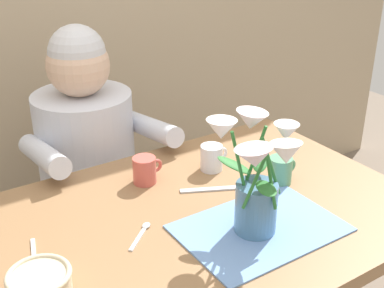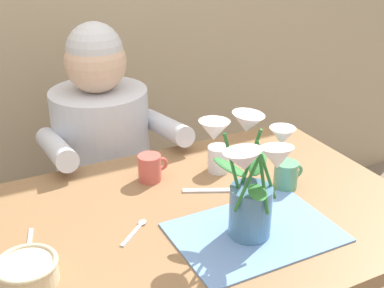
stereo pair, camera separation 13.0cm
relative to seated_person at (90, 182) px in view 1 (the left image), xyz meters
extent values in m
cube|color=olive|center=(0.05, -0.62, 0.16)|extent=(1.20, 0.80, 0.04)
cylinder|color=olive|center=(0.59, -0.28, -0.21)|extent=(0.06, 0.06, 0.70)
cylinder|color=#4C4C56|center=(0.00, 0.00, -0.36)|extent=(0.30, 0.30, 0.40)
cylinder|color=silver|center=(0.00, 0.00, 0.09)|extent=(0.34, 0.34, 0.50)
sphere|color=#DBB293|center=(0.00, 0.00, 0.44)|extent=(0.21, 0.21, 0.21)
sphere|color=silver|center=(0.00, 0.00, 0.48)|extent=(0.19, 0.19, 0.19)
cylinder|color=silver|center=(-0.19, -0.14, 0.22)|extent=(0.07, 0.33, 0.12)
cylinder|color=silver|center=(0.19, -0.14, 0.22)|extent=(0.07, 0.33, 0.12)
cube|color=#6B93D1|center=(0.15, -0.76, 0.18)|extent=(0.40, 0.28, 0.00)
cylinder|color=teal|center=(0.14, -0.76, 0.24)|extent=(0.10, 0.10, 0.13)
cylinder|color=#2D7533|center=(0.17, -0.77, 0.35)|extent=(0.06, 0.02, 0.16)
cone|color=white|center=(0.20, -0.77, 0.44)|extent=(0.07, 0.07, 0.04)
sphere|color=#E5D14C|center=(0.20, -0.77, 0.44)|extent=(0.02, 0.02, 0.02)
cylinder|color=#2D7533|center=(0.14, -0.74, 0.37)|extent=(0.04, 0.04, 0.19)
cone|color=silver|center=(0.14, -0.72, 0.46)|extent=(0.11, 0.11, 0.05)
sphere|color=#E5D14C|center=(0.14, -0.72, 0.46)|extent=(0.02, 0.02, 0.02)
cylinder|color=#2D7533|center=(0.09, -0.74, 0.37)|extent=(0.06, 0.01, 0.19)
cone|color=white|center=(0.05, -0.72, 0.46)|extent=(0.10, 0.10, 0.05)
sphere|color=#E5D14C|center=(0.05, -0.72, 0.47)|extent=(0.02, 0.02, 0.02)
cylinder|color=#2D7533|center=(0.10, -0.79, 0.35)|extent=(0.06, 0.03, 0.15)
cone|color=silver|center=(0.07, -0.82, 0.43)|extent=(0.12, 0.12, 0.06)
sphere|color=#E5D14C|center=(0.07, -0.82, 0.43)|extent=(0.02, 0.02, 0.02)
cylinder|color=#2D7533|center=(0.14, -0.80, 0.35)|extent=(0.01, 0.05, 0.15)
cone|color=white|center=(0.14, -0.84, 0.43)|extent=(0.08, 0.09, 0.06)
sphere|color=#E5D14C|center=(0.14, -0.84, 0.43)|extent=(0.02, 0.02, 0.02)
ellipsoid|color=#2D7533|center=(0.10, -0.71, 0.35)|extent=(0.08, 0.10, 0.04)
ellipsoid|color=#2D7533|center=(0.11, -0.81, 0.34)|extent=(0.07, 0.10, 0.02)
ellipsoid|color=#2D7533|center=(0.18, -0.72, 0.35)|extent=(0.09, 0.09, 0.04)
cylinder|color=beige|center=(-0.38, -0.69, 0.20)|extent=(0.13, 0.13, 0.05)
torus|color=beige|center=(-0.38, -0.69, 0.23)|extent=(0.14, 0.14, 0.01)
cube|color=silver|center=(0.17, -0.54, 0.18)|extent=(0.18, 0.10, 0.00)
cylinder|color=silver|center=(0.23, -0.43, 0.22)|extent=(0.07, 0.07, 0.08)
torus|color=silver|center=(0.27, -0.43, 0.22)|extent=(0.04, 0.01, 0.04)
cylinder|color=#CC564C|center=(0.02, -0.39, 0.22)|extent=(0.07, 0.07, 0.08)
torus|color=#CC564C|center=(0.06, -0.39, 0.22)|extent=(0.04, 0.01, 0.04)
cylinder|color=#569970|center=(0.35, -0.61, 0.22)|extent=(0.07, 0.07, 0.08)
torus|color=#569970|center=(0.39, -0.61, 0.22)|extent=(0.04, 0.01, 0.04)
cube|color=silver|center=(-0.12, -0.63, 0.18)|extent=(0.08, 0.07, 0.00)
ellipsoid|color=silver|center=(-0.08, -0.59, 0.18)|extent=(0.03, 0.03, 0.01)
cube|color=silver|center=(-0.35, -0.54, 0.18)|extent=(0.04, 0.10, 0.00)
ellipsoid|color=silver|center=(-0.37, -0.59, 0.18)|extent=(0.03, 0.03, 0.01)
camera|label=1|loc=(-0.57, -1.55, 0.91)|focal=47.30mm
camera|label=2|loc=(-0.46, -1.61, 0.91)|focal=47.30mm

